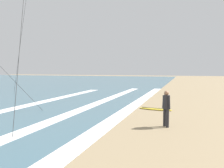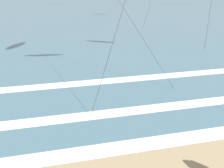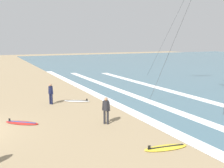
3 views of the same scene
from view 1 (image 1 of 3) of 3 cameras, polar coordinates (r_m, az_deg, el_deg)
wave_foam_shoreline at (r=7.87m, az=-9.39°, el=-15.17°), size 46.81×0.87×0.01m
wave_foam_mid_break at (r=10.59m, az=-19.29°, el=-10.37°), size 42.39×0.84×0.01m
surfer_mid_group at (r=10.53m, az=13.10°, el=-5.09°), size 0.43×0.42×1.60m
surfboard_right_spare at (r=14.93m, az=10.59°, el=-6.00°), size 0.95×2.17×0.25m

